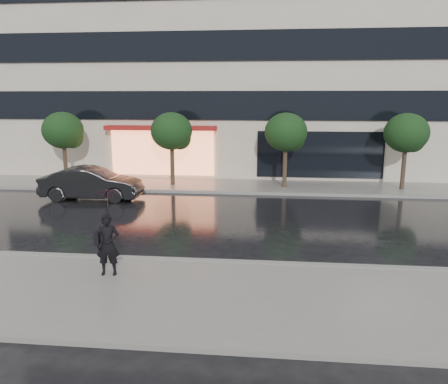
# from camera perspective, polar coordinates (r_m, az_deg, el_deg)

# --- Properties ---
(ground) EXTENTS (120.00, 120.00, 0.00)m
(ground) POSITION_cam_1_polar(r_m,az_deg,el_deg) (13.82, -3.37, -7.83)
(ground) COLOR black
(ground) RESTS_ON ground
(sidewalk_near) EXTENTS (60.00, 4.50, 0.12)m
(sidewalk_near) POSITION_cam_1_polar(r_m,az_deg,el_deg) (10.85, -6.17, -13.37)
(sidewalk_near) COLOR slate
(sidewalk_near) RESTS_ON ground
(sidewalk_far) EXTENTS (60.00, 3.50, 0.12)m
(sidewalk_far) POSITION_cam_1_polar(r_m,az_deg,el_deg) (23.62, 0.56, 0.82)
(sidewalk_far) COLOR slate
(sidewalk_far) RESTS_ON ground
(curb_near) EXTENTS (60.00, 0.25, 0.14)m
(curb_near) POSITION_cam_1_polar(r_m,az_deg,el_deg) (12.87, -4.09, -9.05)
(curb_near) COLOR gray
(curb_near) RESTS_ON ground
(curb_far) EXTENTS (60.00, 0.25, 0.14)m
(curb_far) POSITION_cam_1_polar(r_m,az_deg,el_deg) (21.91, 0.14, -0.05)
(curb_far) COLOR gray
(curb_far) RESTS_ON ground
(office_building) EXTENTS (30.00, 12.76, 18.00)m
(office_building) POSITION_cam_1_polar(r_m,az_deg,el_deg) (31.14, 1.99, 20.11)
(office_building) COLOR beige
(office_building) RESTS_ON ground
(tree_far_west) EXTENTS (2.20, 2.20, 3.99)m
(tree_far_west) POSITION_cam_1_polar(r_m,az_deg,el_deg) (25.44, -20.14, 7.41)
(tree_far_west) COLOR #33261C
(tree_far_west) RESTS_ON ground
(tree_mid_west) EXTENTS (2.20, 2.20, 3.99)m
(tree_mid_west) POSITION_cam_1_polar(r_m,az_deg,el_deg) (23.46, -6.71, 7.72)
(tree_mid_west) COLOR #33261C
(tree_mid_west) RESTS_ON ground
(tree_mid_east) EXTENTS (2.20, 2.20, 3.99)m
(tree_mid_east) POSITION_cam_1_polar(r_m,az_deg,el_deg) (22.93, 8.23, 7.58)
(tree_mid_east) COLOR #33261C
(tree_mid_east) RESTS_ON ground
(tree_far_east) EXTENTS (2.20, 2.20, 3.99)m
(tree_far_east) POSITION_cam_1_polar(r_m,az_deg,el_deg) (23.94, 22.84, 6.94)
(tree_far_east) COLOR #33261C
(tree_far_east) RESTS_ON ground
(parked_car) EXTENTS (4.71, 1.71, 1.54)m
(parked_car) POSITION_cam_1_polar(r_m,az_deg,el_deg) (21.49, -16.89, 1.07)
(parked_car) COLOR black
(parked_car) RESTS_ON ground
(pedestrian_with_umbrella) EXTENTS (1.03, 1.04, 2.34)m
(pedestrian_with_umbrella) POSITION_cam_1_polar(r_m,az_deg,el_deg) (11.74, -14.96, -3.48)
(pedestrian_with_umbrella) COLOR black
(pedestrian_with_umbrella) RESTS_ON sidewalk_near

